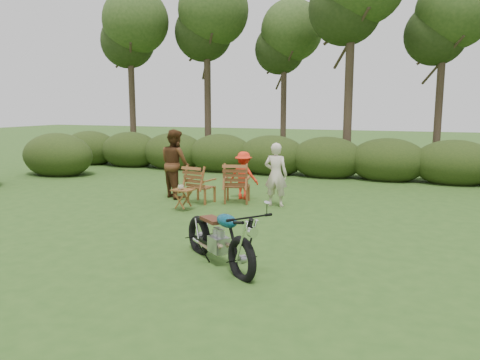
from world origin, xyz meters
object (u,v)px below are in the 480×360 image
(adult_a, at_px, (275,206))
(child, at_px, (244,199))
(lawn_chair_right, at_px, (237,202))
(adult_b, at_px, (176,197))
(side_table, at_px, (183,200))
(lawn_chair_left, at_px, (201,202))
(cup, at_px, (181,187))
(motorcycle, at_px, (219,264))

(adult_a, distance_m, child, 1.19)
(lawn_chair_right, height_order, adult_b, adult_b)
(side_table, distance_m, adult_a, 2.27)
(side_table, xyz_separation_m, adult_b, (-0.94, 1.35, -0.25))
(lawn_chair_left, height_order, cup, cup)
(child, bearing_deg, lawn_chair_left, 50.82)
(lawn_chair_left, xyz_separation_m, child, (0.83, 0.83, 0.00))
(cup, bearing_deg, adult_b, 123.09)
(cup, bearing_deg, side_table, 55.44)
(motorcycle, bearing_deg, side_table, 164.45)
(lawn_chair_right, distance_m, side_table, 1.57)
(side_table, bearing_deg, cup, -124.56)
(adult_b, distance_m, child, 1.83)
(motorcycle, height_order, child, child)
(lawn_chair_right, height_order, side_table, lawn_chair_right)
(lawn_chair_left, distance_m, cup, 1.15)
(lawn_chair_right, bearing_deg, side_table, 43.03)
(motorcycle, relative_size, adult_b, 1.08)
(cup, height_order, child, child)
(lawn_chair_left, height_order, adult_a, adult_a)
(adult_b, bearing_deg, side_table, 159.29)
(motorcycle, bearing_deg, lawn_chair_left, 157.47)
(adult_a, bearing_deg, motorcycle, 94.55)
(lawn_chair_right, bearing_deg, child, -102.88)
(side_table, relative_size, cup, 3.71)
(adult_a, xyz_separation_m, adult_b, (-2.83, 0.12, 0.00))
(lawn_chair_right, xyz_separation_m, adult_b, (-1.79, 0.05, 0.00))
(motorcycle, xyz_separation_m, lawn_chair_right, (-1.45, 4.45, 0.00))
(side_table, relative_size, adult_b, 0.28)
(adult_a, relative_size, adult_b, 0.85)
(lawn_chair_left, height_order, adult_b, adult_b)
(side_table, bearing_deg, child, 64.96)
(side_table, distance_m, adult_b, 1.66)
(lawn_chair_left, bearing_deg, side_table, 98.35)
(lawn_chair_left, bearing_deg, motorcycle, 127.89)
(lawn_chair_right, distance_m, child, 0.49)
(cup, distance_m, adult_a, 2.37)
(lawn_chair_left, xyz_separation_m, adult_b, (-0.95, 0.39, 0.00))
(motorcycle, distance_m, lawn_chair_right, 4.68)
(cup, distance_m, child, 2.11)
(cup, relative_size, adult_a, 0.09)
(motorcycle, height_order, side_table, motorcycle)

